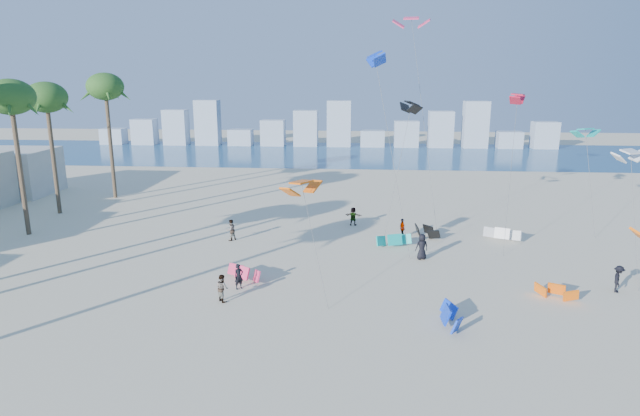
{
  "coord_description": "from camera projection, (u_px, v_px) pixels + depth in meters",
  "views": [
    {
      "loc": [
        5.7,
        -18.56,
        13.14
      ],
      "look_at": [
        3.0,
        16.0,
        4.5
      ],
      "focal_mm": 30.29,
      "sensor_mm": 36.0,
      "label": 1
    }
  ],
  "objects": [
    {
      "name": "ground",
      "position": [
        214.0,
        412.0,
        21.56
      ],
      "size": [
        220.0,
        220.0,
        0.0
      ],
      "primitive_type": "plane",
      "color": "beige",
      "rests_on": "ground"
    },
    {
      "name": "ocean",
      "position": [
        328.0,
        154.0,
        91.21
      ],
      "size": [
        220.0,
        220.0,
        0.0
      ],
      "primitive_type": "plane",
      "color": "navy",
      "rests_on": "ground"
    },
    {
      "name": "kitesurfer_near",
      "position": [
        239.0,
        277.0,
        33.73
      ],
      "size": [
        0.71,
        0.68,
        1.63
      ],
      "primitive_type": "imported",
      "rotation": [
        0.0,
        0.0,
        0.68
      ],
      "color": "black",
      "rests_on": "ground"
    },
    {
      "name": "kitesurfer_mid",
      "position": [
        222.0,
        288.0,
        31.92
      ],
      "size": [
        1.01,
        1.02,
        1.66
      ],
      "primitive_type": "imported",
      "rotation": [
        0.0,
        0.0,
        2.34
      ],
      "color": "gray",
      "rests_on": "ground"
    },
    {
      "name": "kitesurfers_far",
      "position": [
        414.0,
        241.0,
        40.87
      ],
      "size": [
        29.89,
        14.99,
        1.91
      ],
      "color": "black",
      "rests_on": "ground"
    },
    {
      "name": "grounded_kites",
      "position": [
        425.0,
        259.0,
        37.96
      ],
      "size": [
        22.46,
        19.53,
        0.95
      ],
      "color": "#FF386F",
      "rests_on": "ground"
    },
    {
      "name": "flying_kites",
      "position": [
        468.0,
        107.0,
        38.22
      ],
      "size": [
        25.46,
        31.18,
        18.39
      ],
      "color": "#FF640D",
      "rests_on": "ground"
    },
    {
      "name": "distant_skyline",
      "position": [
        325.0,
        129.0,
        100.23
      ],
      "size": [
        85.0,
        3.0,
        8.4
      ],
      "color": "#9EADBF",
      "rests_on": "ground"
    }
  ]
}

